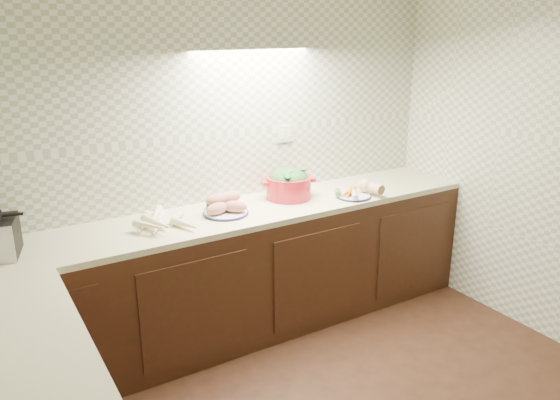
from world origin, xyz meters
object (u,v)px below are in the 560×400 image
veg_plate (359,190)px  parsnip_pile (156,225)px  onion_bowl (217,203)px  dutch_oven (289,184)px  sweet_potato_plate (225,206)px

veg_plate → parsnip_pile: bearing=175.9°
onion_bowl → veg_plate: veg_plate is taller
dutch_oven → veg_plate: dutch_oven is taller
sweet_potato_plate → parsnip_pile: bearing=-174.5°
onion_bowl → veg_plate: size_ratio=0.46×
sweet_potato_plate → onion_bowl: bearing=92.7°
sweet_potato_plate → veg_plate: bearing=-8.7°
parsnip_pile → veg_plate: (1.49, -0.11, 0.01)m
parsnip_pile → onion_bowl: onion_bowl is taller
sweet_potato_plate → veg_plate: 1.01m
parsnip_pile → sweet_potato_plate: (0.49, 0.05, 0.02)m
sweet_potato_plate → veg_plate: size_ratio=0.95×
dutch_oven → veg_plate: (0.46, -0.22, -0.07)m
onion_bowl → dutch_oven: (0.54, -0.05, 0.07)m
sweet_potato_plate → onion_bowl: (-0.01, 0.12, -0.01)m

